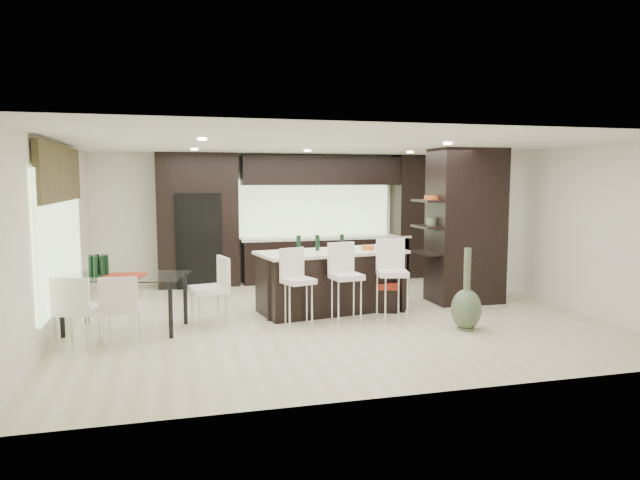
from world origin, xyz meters
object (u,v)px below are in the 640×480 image
object	(u,v)px
floor_vase	(467,289)
kitchen_island	(331,281)
stool_right	(392,288)
dining_table	(126,303)
chair_end	(209,294)
chair_far	(79,315)
bench	(361,296)
chair_near	(122,313)
stool_left	(298,295)
stool_mid	(346,291)

from	to	relation	value
floor_vase	kitchen_island	bearing A→B (deg)	133.31
stool_right	kitchen_island	bearing A→B (deg)	143.00
stool_right	dining_table	bearing A→B (deg)	-173.71
stool_right	chair_end	xyz separation A→B (m)	(-2.76, 0.37, -0.03)
chair_far	dining_table	bearing A→B (deg)	72.26
floor_vase	bench	bearing A→B (deg)	123.88
chair_near	chair_end	xyz separation A→B (m)	(1.16, 0.78, 0.03)
floor_vase	chair_end	size ratio (longest dim) A/B	1.27
dining_table	chair_end	world-z (taller)	chair_end
bench	chair_near	size ratio (longest dim) A/B	1.41
bench	kitchen_island	bearing A→B (deg)	-168.37
stool_left	chair_near	size ratio (longest dim) A/B	1.06
bench	chair_far	bearing A→B (deg)	-144.09
kitchen_island	stool_right	world-z (taller)	stool_right
stool_right	chair_end	size ratio (longest dim) A/B	1.07
chair_near	chair_far	size ratio (longest dim) A/B	0.98
chair_near	dining_table	bearing A→B (deg)	94.96
stool_right	chair_near	bearing A→B (deg)	-162.33
chair_near	chair_end	distance (m)	1.40
dining_table	stool_left	bearing A→B (deg)	7.77
stool_mid	chair_end	world-z (taller)	stool_mid
floor_vase	chair_near	xyz separation A→B (m)	(-4.74, 0.40, -0.16)
dining_table	bench	bearing A→B (deg)	22.05
floor_vase	chair_near	distance (m)	4.76
stool_mid	chair_end	distance (m)	2.06
floor_vase	chair_end	distance (m)	3.77
stool_left	floor_vase	size ratio (longest dim) A/B	0.78
kitchen_island	dining_table	distance (m)	3.22
chair_far	kitchen_island	bearing A→B (deg)	34.41
stool_right	bench	world-z (taller)	stool_right
kitchen_island	bench	bearing A→B (deg)	-18.54
bench	floor_vase	distance (m)	1.93
stool_left	bench	xyz separation A→B (m)	(1.24, 0.75, -0.23)
bench	chair_far	world-z (taller)	chair_far
stool_right	chair_far	bearing A→B (deg)	-162.98
stool_right	chair_near	world-z (taller)	stool_right
chair_end	stool_mid	bearing A→B (deg)	-112.28
stool_mid	chair_near	world-z (taller)	stool_mid
stool_mid	bench	xyz separation A→B (m)	(0.50, 0.76, -0.25)
chair_far	chair_end	bearing A→B (deg)	40.72
floor_vase	chair_end	world-z (taller)	floor_vase
stool_left	dining_table	xyz separation A→B (m)	(-2.45, 0.35, -0.06)
kitchen_island	bench	world-z (taller)	kitchen_island
stool_mid	dining_table	size ratio (longest dim) A/B	0.59
stool_mid	dining_table	world-z (taller)	stool_mid
floor_vase	chair_near	size ratio (longest dim) A/B	1.37
stool_right	chair_end	world-z (taller)	stool_right
floor_vase	chair_far	world-z (taller)	floor_vase
dining_table	chair_end	size ratio (longest dim) A/B	1.77
floor_vase	chair_end	bearing A→B (deg)	161.73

